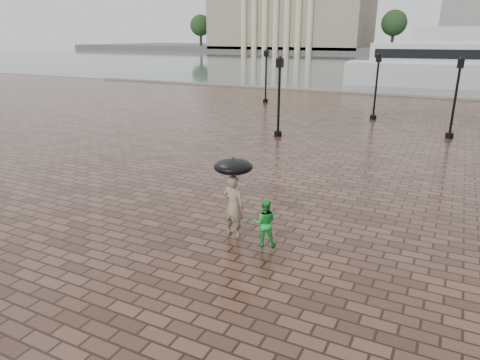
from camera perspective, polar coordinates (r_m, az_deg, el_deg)
The scene contains 11 objects.
ground at distance 14.43m, azimuth 12.42°, elevation -4.52°, with size 300.00×300.00×0.00m, color #352018.
harbour_water at distance 105.15m, azimuth 25.77°, elevation 13.84°, with size 240.00×240.00×0.00m, color #465155.
quay_edge at distance 45.41m, azimuth 22.99°, elevation 10.16°, with size 80.00×0.60×0.30m, color slate.
far_shore at distance 173.05m, azimuth 26.66°, elevation 15.26°, with size 300.00×60.00×2.00m, color #4C4C47.
museum at distance 168.13m, azimuth 6.91°, elevation 21.37°, with size 57.00×32.50×26.00m.
far_trees at distance 151.04m, azimuth 26.95°, elevation 18.22°, with size 188.00×8.00×13.50m.
street_lamps at distance 31.08m, azimuth 18.32°, elevation 11.74°, with size 21.44×14.44×4.40m.
adult_pedestrian at distance 12.32m, azimuth -0.88°, elevation -3.46°, with size 0.68×0.45×1.87m, color gray.
child_pedestrian at distance 11.88m, azimuth 3.30°, elevation -5.70°, with size 0.66×0.51×1.36m, color green.
ferry_near at distance 56.39m, azimuth 28.46°, elevation 13.56°, with size 27.76×9.29×8.93m.
umbrella at distance 11.93m, azimuth -0.90°, elevation 1.78°, with size 1.10×1.10×1.19m.
Camera 1 is at (3.05, -12.96, 5.57)m, focal length 32.00 mm.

